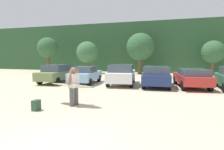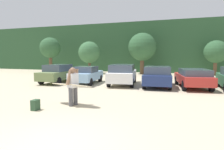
{
  "view_description": "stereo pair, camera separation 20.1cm",
  "coord_description": "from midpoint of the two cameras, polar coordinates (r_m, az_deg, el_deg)",
  "views": [
    {
      "loc": [
        2.74,
        -3.92,
        2.28
      ],
      "look_at": [
        -0.52,
        6.64,
        1.2
      ],
      "focal_mm": 30.52,
      "sensor_mm": 36.0,
      "label": 1
    },
    {
      "loc": [
        2.93,
        -3.86,
        2.28
      ],
      "look_at": [
        -0.52,
        6.64,
        1.2
      ],
      "focal_mm": 30.52,
      "sensor_mm": 36.0,
      "label": 2
    }
  ],
  "objects": [
    {
      "name": "parked_car_red",
      "position": [
        14.94,
        22.39,
        -0.62
      ],
      "size": [
        2.53,
        4.6,
        1.4
      ],
      "rotation": [
        0.0,
        0.0,
        1.72
      ],
      "color": "#B72D28",
      "rests_on": "ground_plane"
    },
    {
      "name": "person_adult",
      "position": [
        8.94,
        -12.03,
        -2.73
      ],
      "size": [
        0.42,
        0.79,
        1.78
      ],
      "rotation": [
        0.0,
        0.0,
        2.91
      ],
      "color": "#4C4C51",
      "rests_on": "ground_plane"
    },
    {
      "name": "tree_center",
      "position": [
        25.67,
        -7.64,
        6.7
      ],
      "size": [
        2.88,
        2.88,
        4.25
      ],
      "color": "brown",
      "rests_on": "ground_plane"
    },
    {
      "name": "tree_right",
      "position": [
        25.83,
        27.82,
        6.11
      ],
      "size": [
        2.69,
        2.69,
        4.17
      ],
      "color": "brown",
      "rests_on": "ground_plane"
    },
    {
      "name": "tree_center_right",
      "position": [
        25.25,
        8.23,
        8.26
      ],
      "size": [
        3.61,
        3.61,
        5.31
      ],
      "color": "brown",
      "rests_on": "ground_plane"
    },
    {
      "name": "backpack_dropped",
      "position": [
        8.76,
        -22.39,
        -8.39
      ],
      "size": [
        0.24,
        0.34,
        0.45
      ],
      "color": "#2D4C33",
      "rests_on": "ground_plane"
    },
    {
      "name": "tree_center_left",
      "position": [
        28.87,
        -18.89,
        7.65
      ],
      "size": [
        2.92,
        2.92,
        4.98
      ],
      "color": "brown",
      "rests_on": "ground_plane"
    },
    {
      "name": "surfboard_cream",
      "position": [
        9.07,
        -12.65,
        -2.98
      ],
      "size": [
        2.37,
        0.96,
        0.24
      ],
      "rotation": [
        0.0,
        0.0,
        3.0
      ],
      "color": "beige"
    },
    {
      "name": "ground_plane",
      "position": [
        5.32,
        -18.19,
        -20.02
      ],
      "size": [
        120.0,
        120.0,
        0.0
      ],
      "primitive_type": "plane",
      "color": "#C1B293"
    },
    {
      "name": "parked_car_olive_green",
      "position": [
        17.3,
        -16.29,
        0.51
      ],
      "size": [
        1.95,
        4.61,
        1.58
      ],
      "rotation": [
        0.0,
        0.0,
        1.61
      ],
      "color": "#6B7F4C",
      "rests_on": "ground_plane"
    },
    {
      "name": "parked_car_white",
      "position": [
        15.32,
        2.53,
        0.32
      ],
      "size": [
        2.53,
        4.71,
        1.64
      ],
      "rotation": [
        0.0,
        0.0,
        1.71
      ],
      "color": "white",
      "rests_on": "ground_plane"
    },
    {
      "name": "parked_car_sky_blue",
      "position": [
        16.07,
        -8.32,
        0.11
      ],
      "size": [
        2.08,
        4.14,
        1.46
      ],
      "rotation": [
        0.0,
        0.0,
        1.66
      ],
      "color": "#84ADD1",
      "rests_on": "ground_plane"
    },
    {
      "name": "hillside_ridge",
      "position": [
        33.39,
        12.42,
        7.74
      ],
      "size": [
        108.0,
        12.0,
        7.22
      ],
      "primitive_type": "cube",
      "color": "#284C2D",
      "rests_on": "ground_plane"
    },
    {
      "name": "parked_car_navy",
      "position": [
        14.67,
        12.79,
        -0.32
      ],
      "size": [
        2.21,
        4.37,
        1.55
      ],
      "rotation": [
        0.0,
        0.0,
        1.63
      ],
      "color": "navy",
      "rests_on": "ground_plane"
    }
  ]
}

